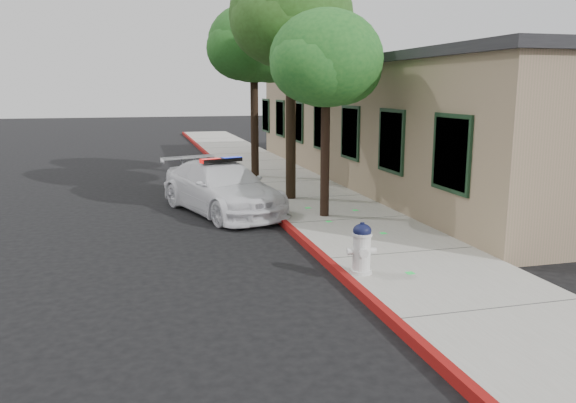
{
  "coord_description": "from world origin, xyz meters",
  "views": [
    {
      "loc": [
        -3.33,
        -9.88,
        3.32
      ],
      "look_at": [
        -0.1,
        2.3,
        0.82
      ],
      "focal_mm": 35.7,
      "sensor_mm": 36.0,
      "label": 1
    }
  ],
  "objects_px": {
    "street_tree_mid": "(291,21)",
    "street_tree_far": "(255,47)",
    "street_tree_near": "(327,63)",
    "clapboard_building": "(422,122)",
    "fire_hydrant": "(362,248)",
    "police_car": "(222,187)"
  },
  "relations": [
    {
      "from": "fire_hydrant",
      "to": "street_tree_far",
      "type": "bearing_deg",
      "value": 99.21
    },
    {
      "from": "clapboard_building",
      "to": "street_tree_near",
      "type": "bearing_deg",
      "value": -135.2
    },
    {
      "from": "police_car",
      "to": "street_tree_mid",
      "type": "relative_size",
      "value": 0.77
    },
    {
      "from": "fire_hydrant",
      "to": "street_tree_mid",
      "type": "xyz_separation_m",
      "value": [
        0.64,
        7.08,
        4.53
      ]
    },
    {
      "from": "clapboard_building",
      "to": "fire_hydrant",
      "type": "relative_size",
      "value": 23.03
    },
    {
      "from": "street_tree_mid",
      "to": "street_tree_far",
      "type": "xyz_separation_m",
      "value": [
        -0.15,
        4.27,
        -0.41
      ]
    },
    {
      "from": "fire_hydrant",
      "to": "street_tree_near",
      "type": "distance_m",
      "value": 5.68
    },
    {
      "from": "street_tree_mid",
      "to": "street_tree_far",
      "type": "height_order",
      "value": "street_tree_mid"
    },
    {
      "from": "police_car",
      "to": "street_tree_near",
      "type": "distance_m",
      "value": 4.34
    },
    {
      "from": "fire_hydrant",
      "to": "street_tree_far",
      "type": "distance_m",
      "value": 12.08
    },
    {
      "from": "clapboard_building",
      "to": "fire_hydrant",
      "type": "distance_m",
      "value": 11.93
    },
    {
      "from": "clapboard_building",
      "to": "street_tree_near",
      "type": "xyz_separation_m",
      "value": [
        -5.49,
        -5.45,
        1.79
      ]
    },
    {
      "from": "police_car",
      "to": "fire_hydrant",
      "type": "relative_size",
      "value": 5.62
    },
    {
      "from": "street_tree_mid",
      "to": "fire_hydrant",
      "type": "bearing_deg",
      "value": -95.16
    },
    {
      "from": "street_tree_mid",
      "to": "police_car",
      "type": "bearing_deg",
      "value": -159.01
    },
    {
      "from": "street_tree_near",
      "to": "fire_hydrant",
      "type": "bearing_deg",
      "value": -100.6
    },
    {
      "from": "street_tree_near",
      "to": "street_tree_far",
      "type": "bearing_deg",
      "value": 92.99
    },
    {
      "from": "street_tree_near",
      "to": "street_tree_mid",
      "type": "bearing_deg",
      "value": 94.73
    },
    {
      "from": "police_car",
      "to": "street_tree_far",
      "type": "xyz_separation_m",
      "value": [
        2.0,
        5.09,
        4.03
      ]
    },
    {
      "from": "police_car",
      "to": "street_tree_far",
      "type": "relative_size",
      "value": 0.84
    },
    {
      "from": "street_tree_far",
      "to": "street_tree_near",
      "type": "bearing_deg",
      "value": -87.01
    },
    {
      "from": "street_tree_mid",
      "to": "street_tree_far",
      "type": "bearing_deg",
      "value": 91.96
    }
  ]
}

